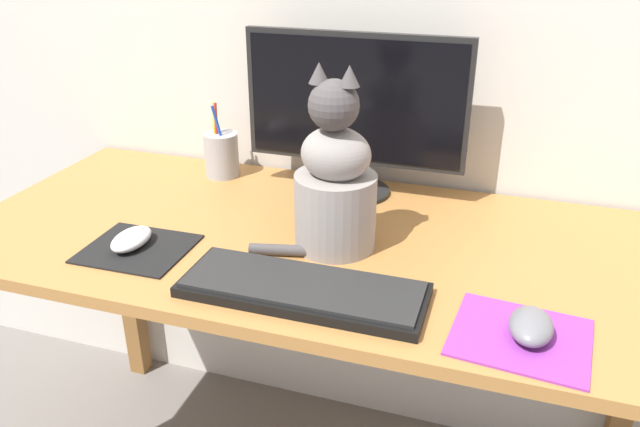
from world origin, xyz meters
The scene contains 9 objects.
desk centered at (0.00, 0.00, 0.64)m, with size 1.47×0.66×0.74m.
monitor centered at (0.01, 0.24, 0.94)m, with size 0.50×0.17×0.37m.
keyboard centered at (0.05, -0.21, 0.75)m, with size 0.42×0.16×0.02m.
mousepad_left centered at (-0.31, -0.16, 0.74)m, with size 0.20×0.18×0.00m.
mousepad_right centered at (0.40, -0.23, 0.74)m, with size 0.22×0.20×0.00m.
computer_mouse_left centered at (-0.33, -0.16, 0.76)m, with size 0.06×0.10×0.03m.
computer_mouse_right centered at (0.41, -0.22, 0.76)m, with size 0.07×0.10×0.04m.
cat centered at (0.04, -0.03, 0.87)m, with size 0.24×0.18×0.36m.
pen_cup centered at (-0.33, 0.24, 0.79)m, with size 0.08×0.08×0.18m.
Camera 1 is at (0.35, -1.06, 1.31)m, focal length 35.00 mm.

